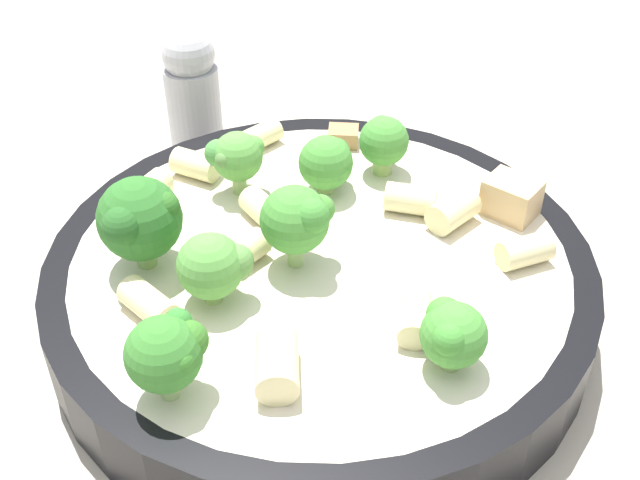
{
  "coord_description": "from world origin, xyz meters",
  "views": [
    {
      "loc": [
        -0.1,
        0.28,
        0.28
      ],
      "look_at": [
        0.0,
        0.0,
        0.05
      ],
      "focal_mm": 45.0,
      "sensor_mm": 36.0,
      "label": 1
    }
  ],
  "objects": [
    {
      "name": "ground_plane",
      "position": [
        0.0,
        0.0,
        0.0
      ],
      "size": [
        2.0,
        2.0,
        0.0
      ],
      "primitive_type": "plane",
      "color": "#BCB29E"
    },
    {
      "name": "pasta_bowl",
      "position": [
        0.0,
        0.0,
        0.02
      ],
      "size": [
        0.27,
        0.27,
        0.04
      ],
      "color": "black",
      "rests_on": "ground_plane"
    },
    {
      "name": "broccoli_floret_0",
      "position": [
        -0.07,
        0.05,
        0.06
      ],
      "size": [
        0.03,
        0.03,
        0.03
      ],
      "color": "#93B766",
      "rests_on": "pasta_bowl"
    },
    {
      "name": "broccoli_floret_1",
      "position": [
        -0.01,
        -0.08,
        0.06
      ],
      "size": [
        0.03,
        0.03,
        0.03
      ],
      "color": "#93B766",
      "rests_on": "pasta_bowl"
    },
    {
      "name": "broccoli_floret_2",
      "position": [
        0.06,
        -0.04,
        0.06
      ],
      "size": [
        0.03,
        0.03,
        0.04
      ],
      "color": "#9EC175",
      "rests_on": "pasta_bowl"
    },
    {
      "name": "broccoli_floret_3",
      "position": [
        0.01,
        -0.05,
        0.05
      ],
      "size": [
        0.03,
        0.03,
        0.03
      ],
      "color": "#93B766",
      "rests_on": "pasta_bowl"
    },
    {
      "name": "broccoli_floret_4",
      "position": [
        0.03,
        0.04,
        0.06
      ],
      "size": [
        0.03,
        0.03,
        0.04
      ],
      "color": "#93B766",
      "rests_on": "pasta_bowl"
    },
    {
      "name": "broccoli_floret_5",
      "position": [
        0.08,
        0.03,
        0.06
      ],
      "size": [
        0.04,
        0.04,
        0.05
      ],
      "color": "#84AD60",
      "rests_on": "pasta_bowl"
    },
    {
      "name": "broccoli_floret_6",
      "position": [
        0.03,
        0.1,
        0.06
      ],
      "size": [
        0.03,
        0.03,
        0.04
      ],
      "color": "#9EC175",
      "rests_on": "pasta_bowl"
    },
    {
      "name": "broccoli_floret_7",
      "position": [
        0.01,
        0.01,
        0.06
      ],
      "size": [
        0.04,
        0.03,
        0.04
      ],
      "color": "#9EC175",
      "rests_on": "pasta_bowl"
    },
    {
      "name": "rigatoni_0",
      "position": [
        0.03,
        0.01,
        0.04
      ],
      "size": [
        0.02,
        0.02,
        0.01
      ],
      "primitive_type": "cylinder",
      "rotation": [
        1.57,
        0.0,
        2.74
      ],
      "color": "beige",
      "rests_on": "pasta_bowl"
    },
    {
      "name": "rigatoni_1",
      "position": [
        0.09,
        -0.04,
        0.04
      ],
      "size": [
        0.03,
        0.02,
        0.01
      ],
      "primitive_type": "cylinder",
      "rotation": [
        1.57,
        0.0,
        1.44
      ],
      "color": "beige",
      "rests_on": "pasta_bowl"
    },
    {
      "name": "rigatoni_2",
      "position": [
        -0.09,
        -0.03,
        0.04
      ],
      "size": [
        0.03,
        0.03,
        0.01
      ],
      "primitive_type": "cylinder",
      "rotation": [
        1.57,
        0.0,
        2.27
      ],
      "color": "beige",
      "rests_on": "pasta_bowl"
    },
    {
      "name": "rigatoni_3",
      "position": [
        0.04,
        -0.02,
        0.04
      ],
      "size": [
        0.03,
        0.03,
        0.01
      ],
      "primitive_type": "cylinder",
      "rotation": [
        1.57,
        0.0,
        0.94
      ],
      "color": "beige",
      "rests_on": "pasta_bowl"
    },
    {
      "name": "rigatoni_4",
      "position": [
        -0.05,
        0.03,
        0.04
      ],
      "size": [
        0.02,
        0.03,
        0.01
      ],
      "primitive_type": "cylinder",
      "rotation": [
        1.57,
        0.0,
        0.19
      ],
      "color": "beige",
      "rests_on": "pasta_bowl"
    },
    {
      "name": "rigatoni_5",
      "position": [
        -0.01,
        0.08,
        0.05
      ],
      "size": [
        0.03,
        0.03,
        0.02
      ],
      "primitive_type": "cylinder",
      "rotation": [
        1.57,
        0.0,
        0.37
      ],
      "color": "beige",
      "rests_on": "pasta_bowl"
    },
    {
      "name": "rigatoni_6",
      "position": [
        0.1,
        -0.01,
        0.04
      ],
      "size": [
        0.02,
        0.03,
        0.02
      ],
      "primitive_type": "cylinder",
      "rotation": [
        1.57,
        0.0,
        2.95
      ],
      "color": "beige",
      "rests_on": "pasta_bowl"
    },
    {
      "name": "rigatoni_7",
      "position": [
        -0.06,
        -0.05,
        0.05
      ],
      "size": [
        0.03,
        0.03,
        0.02
      ],
      "primitive_type": "cylinder",
      "rotation": [
        1.57,
        0.0,
        2.67
      ],
      "color": "beige",
      "rests_on": "pasta_bowl"
    },
    {
      "name": "rigatoni_8",
      "position": [
        -0.03,
        -0.05,
        0.04
      ],
      "size": [
        0.03,
        0.02,
        0.02
      ],
      "primitive_type": "cylinder",
      "rotation": [
        1.57,
        0.0,
        1.65
      ],
      "color": "beige",
      "rests_on": "pasta_bowl"
    },
    {
      "name": "rigatoni_9",
      "position": [
        0.06,
        0.06,
        0.04
      ],
      "size": [
        0.03,
        0.03,
        0.01
      ],
      "primitive_type": "cylinder",
      "rotation": [
        1.57,
        0.0,
        1.12
      ],
      "color": "beige",
      "rests_on": "pasta_bowl"
    },
    {
      "name": "rigatoni_10",
      "position": [
        0.07,
        -0.08,
        0.04
      ],
      "size": [
        0.02,
        0.03,
        0.01
      ],
      "primitive_type": "cylinder",
      "rotation": [
        1.57,
        0.0,
        2.66
      ],
      "color": "beige",
      "rests_on": "pasta_bowl"
    },
    {
      "name": "chicken_chunk_0",
      "position": [
        0.02,
        -0.1,
        0.04
      ],
      "size": [
        0.02,
        0.02,
        0.01
      ],
      "primitive_type": "cube",
      "rotation": [
        0.0,
        0.0,
        0.25
      ],
      "color": "#A87A4C",
      "rests_on": "pasta_bowl"
    },
    {
      "name": "chicken_chunk_1",
      "position": [
        -0.08,
        -0.06,
        0.05
      ],
      "size": [
        0.03,
        0.03,
        0.02
      ],
      "primitive_type": "cube",
      "rotation": [
        0.0,
        0.0,
        2.8
      ],
      "color": "tan",
      "rests_on": "pasta_bowl"
    },
    {
      "name": "pepper_shaker",
      "position": [
        0.13,
        -0.13,
        0.04
      ],
      "size": [
        0.04,
        0.04,
        0.08
      ],
      "color": "#B2B2B7",
      "rests_on": "ground_plane"
    }
  ]
}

